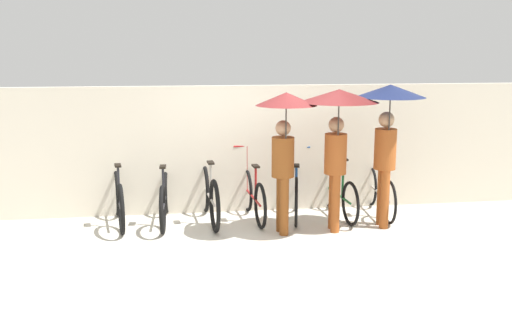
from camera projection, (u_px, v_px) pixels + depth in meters
The scene contains 12 objects.
ground_plane at pixel (268, 251), 7.51m from camera, with size 30.00×30.00×0.00m, color beige.
back_wall at pixel (249, 149), 9.23m from camera, with size 12.10×0.12×2.05m.
parked_bicycle_0 at pixel (119, 199), 8.60m from camera, with size 0.47×1.73×1.10m.
parked_bicycle_1 at pixel (165, 199), 8.68m from camera, with size 0.44×1.77×1.01m.
parked_bicycle_2 at pixel (209, 196), 8.75m from camera, with size 0.44×1.87×1.10m.
parked_bicycle_3 at pixel (253, 196), 8.86m from camera, with size 0.44×1.64×1.09m.
parked_bicycle_4 at pixel (296, 193), 8.97m from camera, with size 0.52×1.72×1.05m.
parked_bicycle_5 at pixel (338, 193), 9.06m from camera, with size 0.44×1.75×1.03m.
parked_bicycle_6 at pixel (379, 192), 9.15m from camera, with size 0.44×1.72×0.99m.
pedestrian_leading at pixel (285, 130), 7.88m from camera, with size 0.84×0.84×2.04m.
pedestrian_center at pixel (338, 118), 7.96m from camera, with size 1.10×1.10×2.07m.
pedestrian_trailing at pixel (388, 117), 8.16m from camera, with size 0.98×0.98×2.13m.
Camera 1 is at (-1.15, -7.04, 2.63)m, focal length 40.00 mm.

